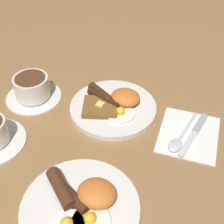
{
  "coord_description": "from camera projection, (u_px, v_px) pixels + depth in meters",
  "views": [
    {
      "loc": [
        -0.26,
        0.6,
        0.58
      ],
      "look_at": [
        -0.01,
        0.03,
        0.03
      ],
      "focal_mm": 50.0,
      "sensor_mm": 36.0,
      "label": 1
    }
  ],
  "objects": [
    {
      "name": "ground_plane",
      "position": [
        113.0,
        110.0,
        0.87
      ],
      "size": [
        3.0,
        3.0,
        0.0
      ],
      "primitive_type": "plane",
      "color": "olive"
    },
    {
      "name": "breakfast_plate_far",
      "position": [
        81.0,
        205.0,
        0.63
      ],
      "size": [
        0.25,
        0.25,
        0.05
      ],
      "color": "silver",
      "rests_on": "ground_plane"
    },
    {
      "name": "teacup_near",
      "position": [
        33.0,
        89.0,
        0.89
      ],
      "size": [
        0.16,
        0.16,
        0.07
      ],
      "color": "silver",
      "rests_on": "ground_plane"
    },
    {
      "name": "knife",
      "position": [
        195.0,
        132.0,
        0.8
      ],
      "size": [
        0.04,
        0.17,
        0.01
      ],
      "rotation": [
        0.0,
        0.0,
        1.43
      ],
      "color": "silver",
      "rests_on": "napkin"
    },
    {
      "name": "spoon",
      "position": [
        178.0,
        141.0,
        0.77
      ],
      "size": [
        0.04,
        0.17,
        0.01
      ],
      "rotation": [
        0.0,
        0.0,
        1.42
      ],
      "color": "silver",
      "rests_on": "napkin"
    },
    {
      "name": "breakfast_plate_near",
      "position": [
        113.0,
        105.0,
        0.87
      ],
      "size": [
        0.24,
        0.24,
        0.05
      ],
      "color": "silver",
      "rests_on": "ground_plane"
    },
    {
      "name": "napkin",
      "position": [
        189.0,
        134.0,
        0.8
      ],
      "size": [
        0.16,
        0.19,
        0.01
      ],
      "primitive_type": "cube",
      "rotation": [
        0.0,
        0.0,
        0.1
      ],
      "color": "white",
      "rests_on": "ground_plane"
    }
  ]
}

